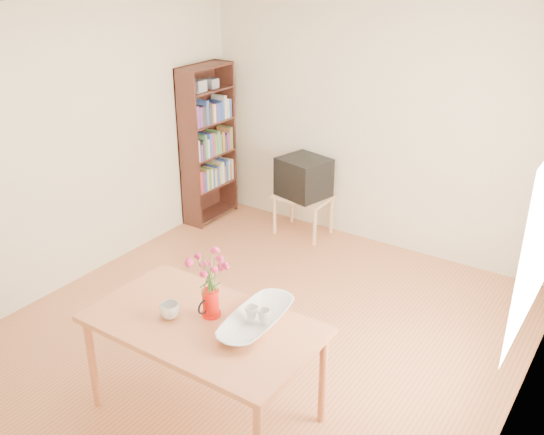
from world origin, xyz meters
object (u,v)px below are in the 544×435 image
Objects in this scene: table at (203,331)px; television at (304,176)px; pitcher at (211,304)px; mug at (170,311)px; bowl at (256,296)px.

television reaches higher than table.
mug is (-0.21, -0.17, -0.03)m from pitcher.
television is (-0.93, 2.75, -0.16)m from pitcher.
pitcher reaches higher than mug.
table is at bearing -150.03° from bowl.
table is at bearing -58.23° from television.
pitcher is 0.46× the size of bowl.
table is at bearing -177.80° from mug.
pitcher is (-0.00, 0.09, 0.16)m from table.
bowl is (0.52, 0.25, 0.16)m from mug.
television is at bearing 111.34° from pitcher.
table is 11.38× the size of mug.
pitcher is 0.27m from mug.
pitcher is at bearing 92.07° from table.
table is 3.00m from television.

